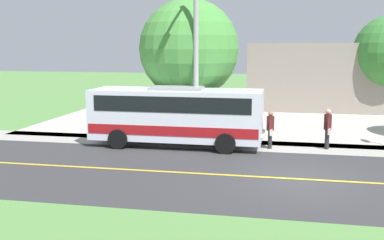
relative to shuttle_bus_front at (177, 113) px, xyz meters
name	(u,v)px	position (x,y,z in m)	size (l,w,h in m)	color
ground_plane	(299,179)	(4.54, 5.45, -1.52)	(120.00, 120.00, 0.00)	#548442
road_surface	(299,179)	(4.54, 5.45, -1.51)	(8.00, 100.00, 0.01)	#333335
sidewalk	(296,147)	(-0.66, 5.45, -1.51)	(2.40, 100.00, 0.01)	#9E9991
parking_lot_surface	(344,124)	(-7.86, 8.45, -1.51)	(14.00, 36.00, 0.01)	#B2ADA3
road_centre_line	(299,179)	(4.54, 5.45, -1.51)	(0.16, 100.00, 0.00)	gold
shuttle_bus_front	(177,113)	(0.00, 0.00, 0.00)	(2.74, 7.98, 2.74)	silver
pedestrian_with_bags	(328,127)	(-0.66, 6.82, -0.53)	(0.72, 0.34, 1.82)	#262628
pedestrian_waiting	(270,128)	(-0.24, 4.29, -0.60)	(0.72, 0.34, 1.71)	#262628
street_light_pole	(196,49)	(-0.34, 0.82, 2.94)	(1.97, 0.24, 8.10)	#9E9EA3
tree_curbside	(189,49)	(-2.86, -0.01, 2.93)	(5.11, 5.11, 7.01)	brown
commercial_building	(362,75)	(-16.86, 10.71, 0.88)	(10.00, 16.93, 4.80)	gray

